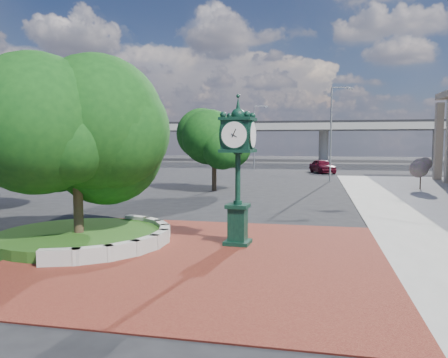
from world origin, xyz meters
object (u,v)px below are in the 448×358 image
(parked_car, at_px, (322,166))
(street_lamp_near, at_px, (333,126))
(post_clock, at_px, (238,165))
(street_lamp_far, at_px, (256,132))

(parked_car, relative_size, street_lamp_near, 0.55)
(post_clock, relative_size, street_lamp_near, 0.61)
(post_clock, height_order, parked_car, post_clock)
(post_clock, distance_m, parked_car, 38.50)
(post_clock, xyz_separation_m, parked_car, (3.51, 38.28, -2.13))
(street_lamp_far, bearing_deg, post_clock, -83.04)
(post_clock, distance_m, street_lamp_near, 27.72)
(street_lamp_near, bearing_deg, street_lamp_far, 121.64)
(post_clock, bearing_deg, street_lamp_near, 81.05)
(parked_car, relative_size, street_lamp_far, 0.57)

